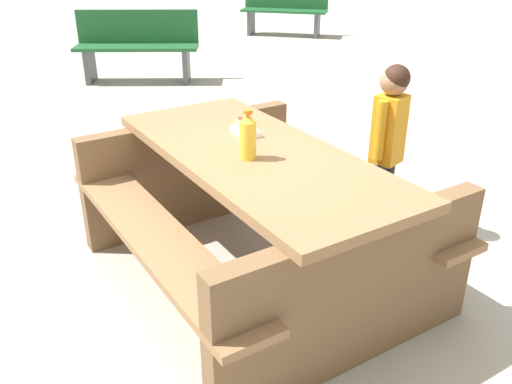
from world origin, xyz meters
The scene contains 7 objects.
ground_plane centered at (0.00, 0.00, 0.00)m, with size 30.00×30.00×0.00m, color #ADA599.
picnic_table centered at (0.00, 0.00, 0.44)m, with size 1.94×1.58×0.75m.
soda_bottle centered at (-0.06, 0.07, 0.86)m, with size 0.08×0.08×0.24m.
hotdog_tray centered at (0.26, -0.06, 0.78)m, with size 0.18×0.11×0.08m.
child_in_coat centered at (0.11, -0.92, 0.69)m, with size 0.20×0.25×1.07m.
park_bench_mid centered at (4.57, -0.59, 0.45)m, with size 1.00×1.53×0.85m.
park_bench_far centered at (6.64, -3.81, 0.45)m, with size 1.27×1.41×0.85m.
Camera 1 is at (-2.30, 1.12, 1.76)m, focal length 38.56 mm.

